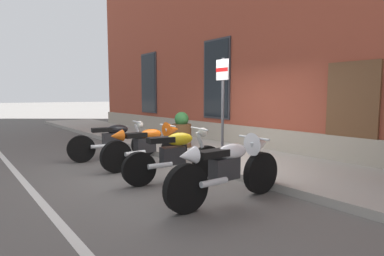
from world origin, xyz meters
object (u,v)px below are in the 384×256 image
(motorcycle_white_sport, at_px, (231,165))
(barrel_planter, at_px, (182,132))
(motorcycle_black_naked, at_px, (115,141))
(motorcycle_orange_sport, at_px, (150,143))
(motorcycle_yellow_naked, at_px, (176,155))
(parking_sign, at_px, (223,95))

(motorcycle_white_sport, xyz_separation_m, barrel_planter, (-3.90, 1.88, 0.02))
(motorcycle_black_naked, xyz_separation_m, motorcycle_orange_sport, (1.29, 0.26, 0.07))
(motorcycle_yellow_naked, distance_m, motorcycle_white_sport, 1.44)
(motorcycle_orange_sport, xyz_separation_m, motorcycle_white_sport, (2.71, -0.18, 0.01))
(motorcycle_black_naked, distance_m, parking_sign, 2.94)
(motorcycle_black_naked, xyz_separation_m, parking_sign, (2.24, 1.53, 1.13))
(motorcycle_black_naked, bearing_deg, motorcycle_orange_sport, 11.38)
(motorcycle_white_sport, bearing_deg, barrel_planter, 154.21)
(parking_sign, xyz_separation_m, barrel_planter, (-2.14, 0.43, -1.03))
(parking_sign, bearing_deg, barrel_planter, 168.54)
(motorcycle_white_sport, bearing_deg, motorcycle_orange_sport, 176.29)
(motorcycle_black_naked, relative_size, motorcycle_yellow_naked, 1.09)
(motorcycle_black_naked, height_order, barrel_planter, barrel_planter)
(motorcycle_black_naked, relative_size, parking_sign, 0.97)
(motorcycle_orange_sport, height_order, barrel_planter, barrel_planter)
(motorcycle_orange_sport, bearing_deg, motorcycle_black_naked, -168.62)
(barrel_planter, bearing_deg, motorcycle_yellow_naked, -37.51)
(barrel_planter, bearing_deg, motorcycle_white_sport, -25.79)
(motorcycle_black_naked, height_order, motorcycle_orange_sport, motorcycle_orange_sport)
(motorcycle_orange_sport, height_order, motorcycle_yellow_naked, motorcycle_orange_sport)
(parking_sign, distance_m, barrel_planter, 2.42)
(motorcycle_yellow_naked, bearing_deg, motorcycle_white_sport, 0.19)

